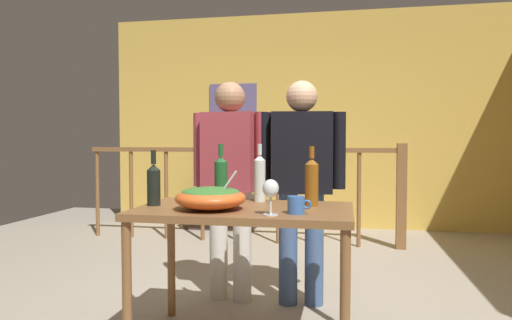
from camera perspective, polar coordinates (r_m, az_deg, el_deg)
The scene contains 16 objects.
ground_plane at distance 3.24m, azimuth 2.51°, elevation -18.16°, with size 8.13×8.13×0.00m, color #9E9384.
back_wall at distance 6.15m, azimuth 6.85°, elevation 4.83°, with size 5.41×0.10×2.79m, color gold.
framed_picture at distance 6.27m, azimuth -2.82°, elevation 7.23°, with size 0.64×0.03×0.47m, color slate.
stair_railing at distance 5.09m, azimuth 3.12°, elevation -2.76°, with size 3.57×0.10×1.11m.
tv_console at distance 6.06m, azimuth -4.31°, elevation -6.35°, with size 0.90×0.40×0.43m, color #38281E.
flat_screen_tv at distance 5.98m, azimuth -4.40°, elevation -1.74°, with size 0.62×0.12×0.47m.
serving_table at distance 2.60m, azimuth -1.44°, elevation -7.80°, with size 1.19×0.70×0.77m.
salad_bowl at distance 2.51m, azimuth -5.61°, elevation -4.54°, with size 0.38×0.38×0.21m.
wine_glass at distance 2.30m, azimuth 1.82°, elevation -3.69°, with size 0.08×0.08×0.18m.
wine_bottle_clear at distance 2.81m, azimuth 0.45°, elevation -2.15°, with size 0.07×0.07×0.35m.
wine_bottle_dark at distance 2.71m, azimuth -12.49°, elevation -2.85°, with size 0.08×0.08×0.32m.
wine_bottle_amber at distance 2.65m, azimuth 6.86°, elevation -2.59°, with size 0.08×0.08×0.34m.
wine_bottle_green at distance 2.79m, azimuth -4.35°, elevation -2.24°, with size 0.08×0.08×0.35m.
mug_blue at distance 2.37m, azimuth 5.00°, elevation -5.55°, with size 0.12×0.09×0.09m.
person_standing_left at distance 3.29m, azimuth -3.20°, elevation -1.64°, with size 0.56×0.26×1.55m.
person_standing_right at distance 3.20m, azimuth 5.62°, elevation -1.66°, with size 0.60×0.27×1.55m.
Camera 1 is at (0.44, -3.00, 1.14)m, focal length 32.47 mm.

